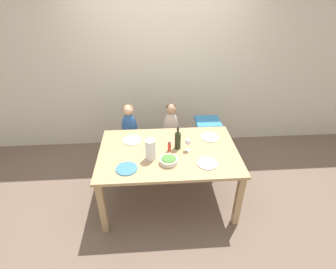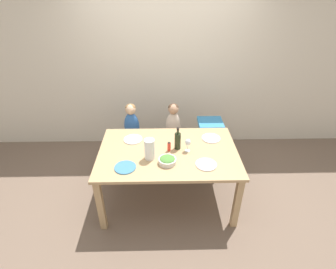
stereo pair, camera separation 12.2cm
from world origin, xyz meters
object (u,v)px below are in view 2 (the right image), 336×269
(paper_towel_roll, at_px, (150,149))
(dinner_plate_front_right, at_px, (206,164))
(chair_far_left, at_px, (133,143))
(wine_glass_near, at_px, (188,143))
(person_child_left, at_px, (131,121))
(chair_right_highchair, at_px, (210,131))
(wine_bottle, at_px, (178,140))
(chair_far_center, at_px, (173,142))
(salad_bowl_large, at_px, (167,160))
(person_child_center, at_px, (173,121))
(dinner_plate_back_right, at_px, (211,138))
(dinner_plate_back_left, at_px, (133,139))
(dinner_plate_front_left, at_px, (125,167))

(paper_towel_roll, xyz_separation_m, dinner_plate_front_right, (0.62, -0.14, -0.12))
(chair_far_left, distance_m, wine_glass_near, 1.15)
(chair_far_left, xyz_separation_m, person_child_left, (-0.00, 0.00, 0.36))
(chair_right_highchair, relative_size, wine_bottle, 2.60)
(chair_far_center, xyz_separation_m, salad_bowl_large, (-0.10, -0.97, 0.41))
(person_child_center, relative_size, wine_bottle, 1.98)
(person_child_center, relative_size, dinner_plate_front_right, 2.39)
(wine_glass_near, bearing_deg, person_child_center, 100.61)
(dinner_plate_back_right, bearing_deg, dinner_plate_front_right, -104.70)
(person_child_left, height_order, person_child_center, same)
(paper_towel_roll, relative_size, dinner_plate_front_right, 1.05)
(chair_far_left, relative_size, wine_glass_near, 2.77)
(wine_bottle, relative_size, dinner_plate_back_left, 1.20)
(chair_right_highchair, relative_size, person_child_left, 1.31)
(chair_far_left, bearing_deg, wine_bottle, -48.18)
(chair_far_center, xyz_separation_m, paper_towel_roll, (-0.30, -0.88, 0.49))
(chair_far_left, relative_size, paper_towel_roll, 1.84)
(chair_right_highchair, xyz_separation_m, dinner_plate_front_right, (-0.21, -1.01, 0.19))
(wine_glass_near, height_order, dinner_plate_back_left, wine_glass_near)
(person_child_center, distance_m, dinner_plate_front_left, 1.18)
(wine_bottle, distance_m, dinner_plate_front_right, 0.45)
(dinner_plate_front_left, bearing_deg, person_child_center, 61.89)
(chair_far_left, relative_size, chair_far_center, 1.00)
(person_child_center, xyz_separation_m, paper_towel_roll, (-0.30, -0.88, 0.13))
(paper_towel_roll, distance_m, dinner_plate_front_right, 0.64)
(chair_far_center, distance_m, paper_towel_roll, 1.05)
(chair_far_left, relative_size, person_child_left, 0.81)
(paper_towel_roll, height_order, dinner_plate_back_left, paper_towel_roll)
(chair_right_highchair, height_order, salad_bowl_large, salad_bowl_large)
(salad_bowl_large, bearing_deg, wine_bottle, 65.81)
(chair_far_center, bearing_deg, paper_towel_roll, -108.74)
(chair_far_left, bearing_deg, salad_bowl_large, -63.19)
(dinner_plate_front_left, bearing_deg, chair_right_highchair, 43.68)
(chair_right_highchair, xyz_separation_m, wine_glass_near, (-0.39, -0.74, 0.30))
(salad_bowl_large, bearing_deg, chair_right_highchair, 56.70)
(dinner_plate_back_right, relative_size, dinner_plate_front_right, 1.00)
(dinner_plate_back_right, bearing_deg, salad_bowl_large, -139.18)
(paper_towel_roll, height_order, wine_glass_near, paper_towel_roll)
(dinner_plate_back_right, bearing_deg, wine_glass_near, -141.04)
(dinner_plate_back_right, bearing_deg, dinner_plate_front_left, -151.24)
(person_child_center, distance_m, paper_towel_roll, 0.93)
(chair_right_highchair, height_order, dinner_plate_back_right, dinner_plate_back_right)
(dinner_plate_back_right, bearing_deg, wine_bottle, -154.90)
(chair_right_highchair, bearing_deg, paper_towel_roll, -133.52)
(paper_towel_roll, bearing_deg, person_child_left, 108.62)
(chair_far_left, bearing_deg, dinner_plate_front_right, -47.95)
(paper_towel_roll, bearing_deg, dinner_plate_front_right, -12.47)
(wine_bottle, height_order, dinner_plate_back_right, wine_bottle)
(wine_glass_near, xyz_separation_m, dinner_plate_back_left, (-0.66, 0.25, -0.11))
(chair_far_center, bearing_deg, dinner_plate_back_right, -46.60)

